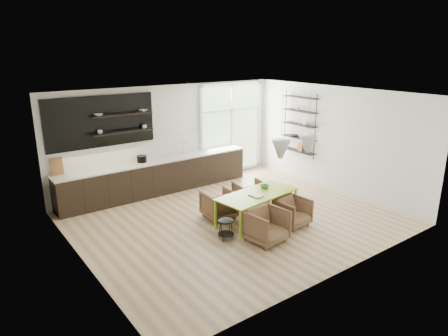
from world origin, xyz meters
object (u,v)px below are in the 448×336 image
(armchair_back_left, at_px, (219,204))
(armchair_front_left, at_px, (266,226))
(dining_table, at_px, (257,196))
(armchair_back_right, at_px, (250,195))
(armchair_front_right, at_px, (292,212))
(wire_stool, at_px, (226,227))

(armchair_back_left, xyz_separation_m, armchair_front_left, (0.08, -1.59, 0.02))
(dining_table, bearing_deg, armchair_back_right, 52.48)
(dining_table, height_order, armchair_front_right, dining_table)
(dining_table, bearing_deg, armchair_front_right, -53.69)
(armchair_front_right, bearing_deg, armchair_back_left, 124.51)
(armchair_front_right, bearing_deg, armchair_front_left, -171.02)
(dining_table, height_order, wire_stool, dining_table)
(wire_stool, bearing_deg, armchair_back_left, 62.00)
(armchair_front_right, bearing_deg, armchair_back_right, 89.03)
(armchair_back_left, bearing_deg, armchair_back_right, -172.17)
(armchair_back_right, xyz_separation_m, armchair_front_right, (0.09, -1.39, -0.02))
(armchair_back_left, distance_m, armchair_front_right, 1.73)
(armchair_front_left, xyz_separation_m, wire_stool, (-0.63, 0.56, -0.07))
(armchair_front_right, bearing_deg, dining_table, 128.96)
(dining_table, relative_size, armchair_front_right, 2.92)
(dining_table, xyz_separation_m, armchair_front_left, (-0.45, -0.83, -0.31))
(dining_table, distance_m, wire_stool, 1.18)
(dining_table, height_order, armchair_front_left, dining_table)
(armchair_front_right, bearing_deg, wire_stool, 164.52)
(armchair_back_right, distance_m, armchair_front_left, 1.88)
(armchair_back_right, bearing_deg, armchair_front_right, 105.12)
(armchair_back_left, bearing_deg, wire_stool, 67.20)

